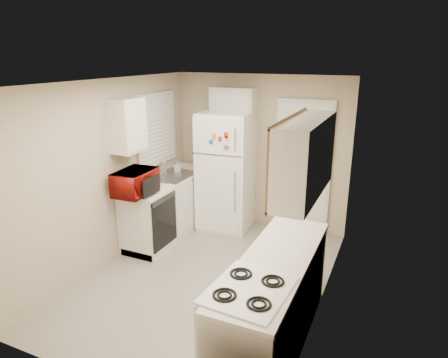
% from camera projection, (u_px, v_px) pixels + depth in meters
% --- Properties ---
extents(floor, '(3.80, 3.80, 0.00)m').
position_uv_depth(floor, '(208.00, 277.00, 5.04)').
color(floor, '#ACA695').
rests_on(floor, ground).
extents(ceiling, '(3.80, 3.80, 0.00)m').
position_uv_depth(ceiling, '(205.00, 82.00, 4.31)').
color(ceiling, white).
rests_on(ceiling, floor).
extents(wall_left, '(3.80, 3.80, 0.00)m').
position_uv_depth(wall_left, '(111.00, 173.00, 5.22)').
color(wall_left, '#C0AD90').
rests_on(wall_left, floor).
extents(wall_right, '(3.80, 3.80, 0.00)m').
position_uv_depth(wall_right, '(327.00, 204.00, 4.13)').
color(wall_right, '#C0AD90').
rests_on(wall_right, floor).
extents(wall_back, '(2.80, 2.80, 0.00)m').
position_uv_depth(wall_back, '(260.00, 152.00, 6.33)').
color(wall_back, '#C0AD90').
rests_on(wall_back, floor).
extents(wall_front, '(2.80, 2.80, 0.00)m').
position_uv_depth(wall_front, '(94.00, 260.00, 3.02)').
color(wall_front, '#C0AD90').
rests_on(wall_front, floor).
extents(left_counter, '(0.60, 1.80, 0.90)m').
position_uv_depth(left_counter, '(169.00, 206.00, 6.11)').
color(left_counter, silver).
rests_on(left_counter, floor).
extents(dishwasher, '(0.03, 0.58, 0.72)m').
position_uv_depth(dishwasher, '(164.00, 222.00, 5.47)').
color(dishwasher, black).
rests_on(dishwasher, floor).
extents(sink, '(0.54, 0.74, 0.16)m').
position_uv_depth(sink, '(173.00, 178.00, 6.12)').
color(sink, gray).
rests_on(sink, left_counter).
extents(microwave, '(0.61, 0.36, 0.40)m').
position_uv_depth(microwave, '(135.00, 184.00, 5.26)').
color(microwave, maroon).
rests_on(microwave, left_counter).
extents(soap_bottle, '(0.09, 0.09, 0.17)m').
position_uv_depth(soap_bottle, '(177.00, 166.00, 6.29)').
color(soap_bottle, silver).
rests_on(soap_bottle, left_counter).
extents(window_blinds, '(0.10, 0.98, 1.08)m').
position_uv_depth(window_blinds, '(157.00, 129.00, 6.00)').
color(window_blinds, silver).
rests_on(window_blinds, wall_left).
extents(upper_cabinet_left, '(0.30, 0.45, 0.70)m').
position_uv_depth(upper_cabinet_left, '(127.00, 125.00, 5.18)').
color(upper_cabinet_left, silver).
rests_on(upper_cabinet_left, wall_left).
extents(refrigerator, '(0.82, 0.80, 1.86)m').
position_uv_depth(refrigerator, '(227.00, 171.00, 6.25)').
color(refrigerator, white).
rests_on(refrigerator, floor).
extents(cabinet_over_fridge, '(0.70, 0.30, 0.40)m').
position_uv_depth(cabinet_over_fridge, '(234.00, 101.00, 6.11)').
color(cabinet_over_fridge, silver).
rests_on(cabinet_over_fridge, wall_back).
extents(interior_door, '(0.86, 0.06, 2.08)m').
position_uv_depth(interior_door, '(302.00, 168.00, 6.07)').
color(interior_door, white).
rests_on(interior_door, floor).
extents(right_counter, '(0.60, 2.00, 0.90)m').
position_uv_depth(right_counter, '(274.00, 301.00, 3.78)').
color(right_counter, silver).
rests_on(right_counter, floor).
extents(stove, '(0.64, 0.77, 0.89)m').
position_uv_depth(stove, '(248.00, 338.00, 3.30)').
color(stove, white).
rests_on(stove, floor).
extents(upper_cabinet_right, '(0.30, 1.20, 0.70)m').
position_uv_depth(upper_cabinet_right, '(305.00, 158.00, 3.57)').
color(upper_cabinet_right, silver).
rests_on(upper_cabinet_right, wall_right).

